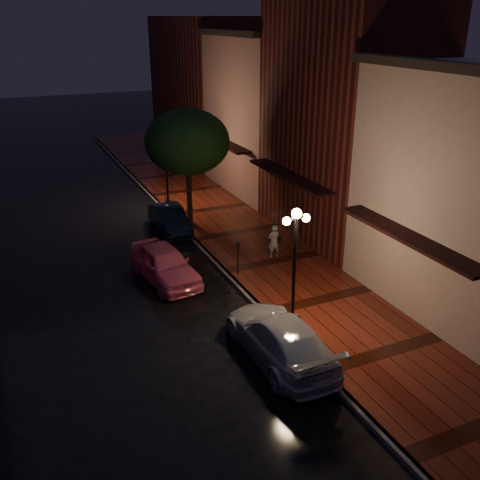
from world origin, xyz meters
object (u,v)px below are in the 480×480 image
street_tree (188,144)px  parking_meter (238,254)px  pink_car (165,264)px  woman_with_umbrella (274,228)px  navy_car (170,219)px  streetlamp_far (166,163)px  silver_car (280,338)px  streetlamp_near (294,263)px

street_tree → parking_meter: size_ratio=4.02×
pink_car → parking_meter: size_ratio=2.97×
woman_with_umbrella → navy_car: bearing=-55.3°
streetlamp_far → street_tree: size_ratio=0.74×
parking_meter → woman_with_umbrella: bearing=47.4°
street_tree → silver_car: bearing=-96.4°
streetlamp_near → woman_with_umbrella: streetlamp_near is taller
navy_car → woman_with_umbrella: size_ratio=1.83×
pink_car → woman_with_umbrella: bearing=-8.3°
streetlamp_far → streetlamp_near: bearing=-90.0°
street_tree → navy_car: street_tree is taller
street_tree → parking_meter: (-0.23, -6.45, -3.22)m
street_tree → parking_meter: bearing=-92.1°
streetlamp_far → silver_car: bearing=-94.2°
streetlamp_far → silver_car: size_ratio=0.86×
streetlamp_near → parking_meter: 4.80m
navy_car → pink_car: bearing=-108.6°
street_tree → silver_car: size_ratio=1.16×
street_tree → streetlamp_far: bearing=94.9°
silver_car → woman_with_umbrella: (3.27, 6.60, 0.81)m
streetlamp_far → pink_car: (-2.79, -8.48, -1.87)m
streetlamp_near → streetlamp_far: same height
pink_car → woman_with_umbrella: size_ratio=2.04×
streetlamp_far → navy_car: (-0.95, -3.33, -1.97)m
pink_car → silver_car: bearing=-83.1°
streetlamp_far → navy_car: bearing=-105.9°
streetlamp_far → parking_meter: streetlamp_far is taller
pink_car → navy_car: (1.84, 5.15, -0.10)m
silver_car → woman_with_umbrella: bearing=-116.3°
streetlamp_far → silver_car: 15.33m
streetlamp_far → pink_car: size_ratio=1.01×
street_tree → pink_car: (-3.05, -5.47, -3.52)m
navy_car → streetlamp_near: bearing=-83.8°
streetlamp_far → street_tree: bearing=-85.1°
silver_car → parking_meter: parking_meter is taller
woman_with_umbrella → streetlamp_far: bearing=-71.8°
streetlamp_far → navy_car: size_ratio=1.12×
parking_meter → street_tree: bearing=112.9°
streetlamp_far → silver_car: streetlamp_far is taller
streetlamp_far → street_tree: 3.44m
silver_car → woman_with_umbrella: size_ratio=2.38×
street_tree → pink_car: street_tree is taller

